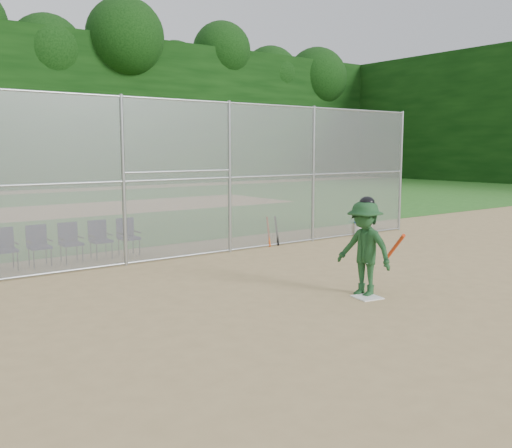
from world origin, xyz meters
TOP-DOWN VIEW (x-y plane):
  - ground at (0.00, 0.00)m, footprint 100.00×100.00m
  - grass_strip at (0.00, 18.00)m, footprint 100.00×100.00m
  - dirt_patch_far at (0.00, 18.00)m, footprint 24.00×24.00m
  - backstop_fence at (0.00, 5.00)m, footprint 16.09×0.09m
  - treeline at (0.00, 20.00)m, footprint 81.00×60.00m
  - home_plate at (0.35, -0.49)m, footprint 0.53×0.53m
  - batter_at_plate at (0.44, -0.32)m, footprint 0.99×1.35m
  - water_cooler at (5.94, 4.88)m, footprint 0.36×0.36m
  - spare_bats at (2.51, 5.05)m, footprint 0.36×0.23m
  - chair_2 at (-4.41, 6.15)m, footprint 0.54×0.52m
  - chair_3 at (-3.65, 6.15)m, footprint 0.54×0.52m
  - chair_4 at (-2.90, 6.15)m, footprint 0.54×0.52m
  - chair_5 at (-2.14, 6.15)m, footprint 0.54×0.52m
  - chair_6 at (-1.39, 6.15)m, footprint 0.54×0.52m

SIDE VIEW (x-z plane):
  - ground at x=0.00m, z-range 0.00..0.00m
  - grass_strip at x=0.00m, z-range 0.01..0.01m
  - dirt_patch_far at x=0.00m, z-range 0.01..0.01m
  - home_plate at x=0.35m, z-range 0.00..0.02m
  - water_cooler at x=5.94m, z-range 0.00..0.46m
  - spare_bats at x=2.51m, z-range 0.00..0.85m
  - chair_2 at x=-4.41m, z-range 0.00..0.96m
  - chair_3 at x=-3.65m, z-range 0.00..0.96m
  - chair_4 at x=-2.90m, z-range 0.00..0.96m
  - chair_5 at x=-2.14m, z-range 0.00..0.96m
  - chair_6 at x=-1.39m, z-range 0.00..0.96m
  - batter_at_plate at x=0.44m, z-range -0.03..1.85m
  - backstop_fence at x=0.00m, z-range 0.07..4.07m
  - treeline at x=0.00m, z-range 0.00..11.00m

